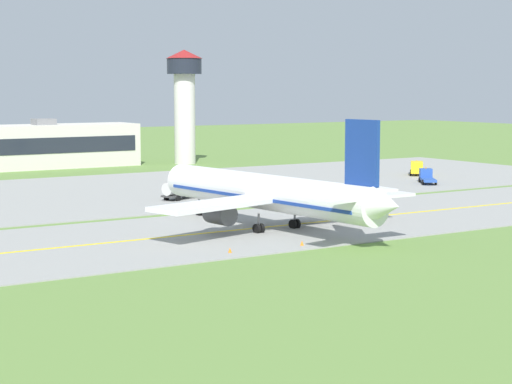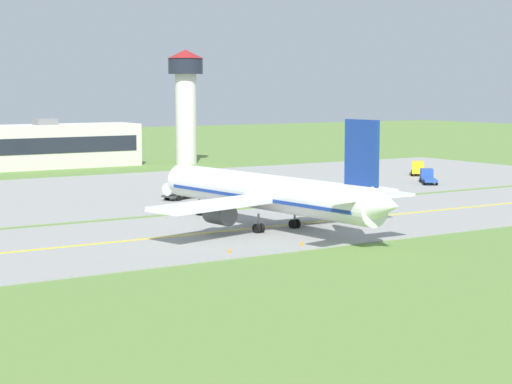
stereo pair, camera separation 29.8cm
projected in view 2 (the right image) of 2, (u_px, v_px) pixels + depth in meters
ground_plane at (312, 223)px, 104.95m from camera, size 500.00×500.00×0.00m
taxiway_strip at (312, 223)px, 104.94m from camera, size 240.00×28.00×0.10m
apron_pad at (210, 185)px, 145.50m from camera, size 140.00×52.00×0.10m
taxiway_centreline at (312, 223)px, 104.94m from camera, size 220.00×0.60×0.01m
airplane_lead at (268, 193)px, 99.95m from camera, size 32.34×39.66×12.70m
service_truck_baggage at (254, 184)px, 133.73m from camera, size 4.13×6.33×2.60m
service_truck_fuel at (418, 167)px, 162.09m from camera, size 5.53×5.84×2.60m
service_truck_catering at (181, 189)px, 127.03m from camera, size 6.32×4.22×2.65m
service_truck_pushback at (428, 177)px, 148.55m from camera, size 5.34×6.42×2.59m
control_tower at (186, 95)px, 186.13m from camera, size 7.60×7.60×23.66m
traffic_cone_near_edge at (352, 202)px, 122.52m from camera, size 0.44×0.44×0.60m
traffic_cone_mid_edge at (302, 244)px, 89.65m from camera, size 0.44×0.44×0.60m
traffic_cone_far_edge at (229, 251)px, 85.77m from camera, size 0.44×0.44×0.60m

